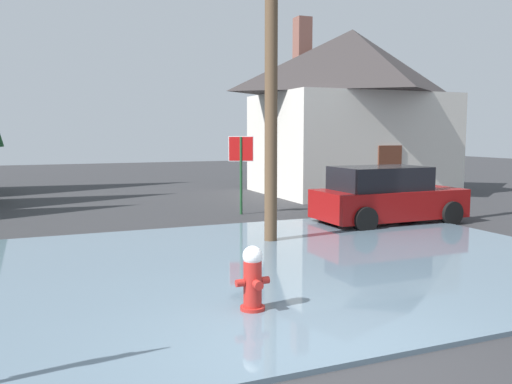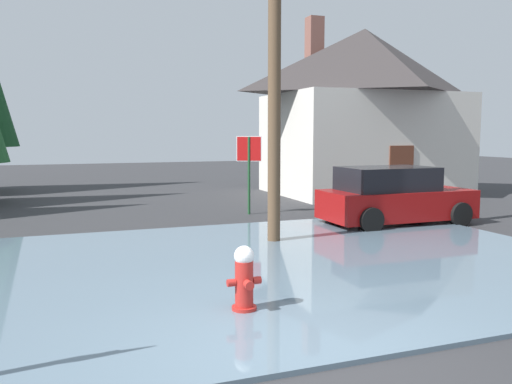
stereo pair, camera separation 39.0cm
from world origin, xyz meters
TOP-DOWN VIEW (x-y plane):
  - ground_plane at (0.00, 0.00)m, footprint 80.00×80.00m
  - flood_puddle at (1.42, 3.82)m, footprint 11.74×8.61m
  - fire_hydrant at (-0.22, 1.46)m, footprint 0.47×0.41m
  - utility_pole at (1.97, 5.70)m, footprint 1.60×0.28m
  - stop_sign_far at (2.93, 9.98)m, footprint 0.69×0.34m
  - house at (9.28, 13.87)m, footprint 7.72×5.96m
  - parked_car at (5.95, 6.88)m, footprint 4.04×2.00m

SIDE VIEW (x-z plane):
  - ground_plane at x=0.00m, z-range -0.10..0.00m
  - flood_puddle at x=1.42m, z-range 0.00..0.07m
  - fire_hydrant at x=-0.22m, z-range -0.01..0.94m
  - parked_car at x=5.95m, z-range -0.03..1.52m
  - stop_sign_far at x=2.93m, z-range 0.51..2.87m
  - house at x=9.28m, z-range -0.13..6.98m
  - utility_pole at x=1.97m, z-range 0.18..10.09m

